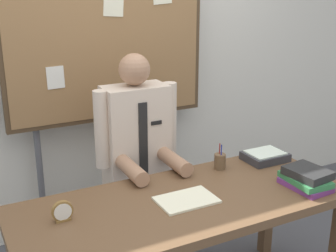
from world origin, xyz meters
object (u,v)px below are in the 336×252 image
at_px(desk_clock, 62,212).
at_px(desk, 184,214).
at_px(paper_tray, 265,156).
at_px(bulletin_board, 107,41).
at_px(pen_holder, 220,161).
at_px(person, 137,172).
at_px(open_notebook, 186,200).
at_px(book_stack, 306,178).

bearing_deg(desk_clock, desk, -7.00).
bearing_deg(paper_tray, desk, -162.20).
bearing_deg(bulletin_board, pen_holder, -65.14).
relative_size(desk, paper_tray, 6.90).
distance_m(person, open_notebook, 0.65).
bearing_deg(open_notebook, desk, 86.14).
bearing_deg(open_notebook, bulletin_board, 89.93).
relative_size(desk, person, 1.25).
distance_m(bulletin_board, paper_tray, 1.30).
distance_m(open_notebook, desk_clock, 0.63).
xyz_separation_m(desk, paper_tray, (0.72, 0.23, 0.12)).
xyz_separation_m(bulletin_board, paper_tray, (0.72, -0.85, -0.67)).
xyz_separation_m(desk_clock, paper_tray, (1.34, 0.15, -0.02)).
height_order(book_stack, paper_tray, book_stack).
bearing_deg(person, open_notebook, -90.12).
xyz_separation_m(desk, desk_clock, (-0.62, 0.08, 0.14)).
relative_size(person, bulletin_board, 0.70).
relative_size(pen_holder, paper_tray, 0.62).
bearing_deg(book_stack, open_notebook, 166.27).
xyz_separation_m(book_stack, desk_clock, (-1.29, 0.26, -0.01)).
height_order(open_notebook, pen_holder, pen_holder).
height_order(desk, open_notebook, open_notebook).
distance_m(desk, desk_clock, 0.64).
relative_size(book_stack, open_notebook, 0.90).
distance_m(book_stack, open_notebook, 0.69).
relative_size(book_stack, desk_clock, 2.68).
xyz_separation_m(bulletin_board, book_stack, (0.67, -1.27, -0.65)).
xyz_separation_m(desk, bulletin_board, (0.00, 1.08, 0.79)).
distance_m(person, bulletin_board, 0.91).
xyz_separation_m(pen_holder, paper_tray, (0.33, -0.02, -0.02)).
xyz_separation_m(bulletin_board, open_notebook, (-0.00, -1.10, -0.69)).
relative_size(book_stack, paper_tray, 1.06).
height_order(person, bulletin_board, bulletin_board).
bearing_deg(pen_holder, person, 136.32).
xyz_separation_m(bulletin_board, pen_holder, (0.39, -0.83, -0.65)).
distance_m(person, pen_holder, 0.55).
bearing_deg(pen_holder, bulletin_board, 114.86).
distance_m(person, desk_clock, 0.84).
distance_m(open_notebook, pen_holder, 0.47).
height_order(book_stack, open_notebook, book_stack).
height_order(person, pen_holder, person).
relative_size(bulletin_board, pen_holder, 12.87).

